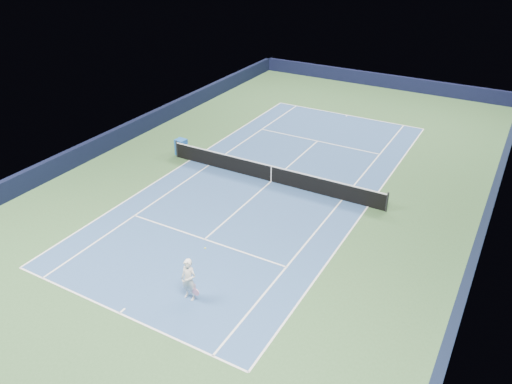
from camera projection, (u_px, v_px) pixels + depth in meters
The scene contains 19 objects.
ground at pixel (271, 182), 27.32m from camera, with size 40.00×40.00×0.00m, color #32542E.
wall_far at pixel (381, 80), 42.13m from camera, with size 22.00×0.35×1.10m, color black.
wall_right at pixel (484, 226), 22.40m from camera, with size 0.35×40.00×1.10m, color black.
wall_left at pixel (121, 135), 31.71m from camera, with size 0.35×40.00×1.10m, color black.
court_surface at pixel (271, 181), 27.32m from camera, with size 10.97×23.77×0.01m, color #2C4C7D.
baseline_far at pixel (347, 115), 36.36m from camera, with size 10.97×0.08×0.00m, color white.
baseline_near at pixel (119, 313), 18.28m from camera, with size 10.97×0.08×0.00m, color white.
sideline_doubles_right at pixel (368, 207), 24.96m from camera, with size 0.08×23.77×0.00m, color white.
sideline_doubles_left at pixel (190, 160), 29.68m from camera, with size 0.08×23.77×0.00m, color white.
sideline_singles_right at pixel (342, 200), 25.55m from camera, with size 0.08×23.77×0.00m, color white.
sideline_singles_left at pixel (209, 165), 29.09m from camera, with size 0.08×23.77×0.00m, color white.
service_line_far at pixel (318, 141), 32.19m from camera, with size 8.23×0.08×0.00m, color white.
service_line_near at pixel (205, 239), 22.45m from camera, with size 8.23×0.08×0.00m, color white.
center_service_line at pixel (271, 181), 27.32m from camera, with size 0.08×12.80×0.00m, color white.
center_mark_far at pixel (347, 116), 36.24m from camera, with size 0.08×0.30×0.00m, color white.
center_mark_near at pixel (122, 311), 18.40m from camera, with size 0.08×0.30×0.00m, color white.
tennis_net at pixel (271, 173), 27.08m from camera, with size 12.90×0.10×1.07m.
sponsor_cube at pixel (181, 147), 30.15m from camera, with size 0.64×0.59×1.00m.
tennis_player at pixel (189, 280), 18.59m from camera, with size 0.80×1.25×1.77m.
Camera 1 is at (11.16, -21.43, 12.80)m, focal length 35.00 mm.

